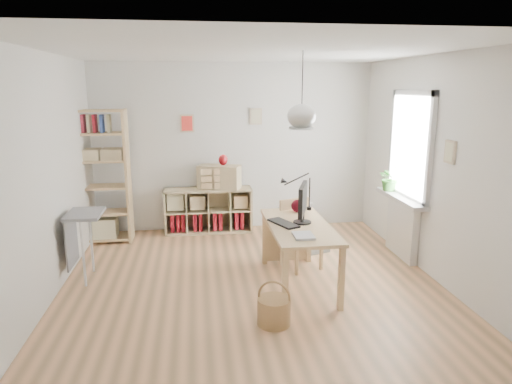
{
  "coord_description": "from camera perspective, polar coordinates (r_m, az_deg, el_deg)",
  "views": [
    {
      "loc": [
        -0.62,
        -5.13,
        2.32
      ],
      "look_at": [
        0.1,
        0.3,
        1.05
      ],
      "focal_mm": 32.0,
      "sensor_mm": 36.0,
      "label": 1
    }
  ],
  "objects": [
    {
      "name": "ground",
      "position": [
        5.67,
        -0.62,
        -11.12
      ],
      "size": [
        4.5,
        4.5,
        0.0
      ],
      "primitive_type": "plane",
      "color": "tan",
      "rests_on": "ground"
    },
    {
      "name": "room_shell",
      "position": [
        5.13,
        5.73,
        9.41
      ],
      "size": [
        4.5,
        4.5,
        4.5
      ],
      "color": "white",
      "rests_on": "ground"
    },
    {
      "name": "window_unit",
      "position": [
        6.45,
        18.8,
        5.49
      ],
      "size": [
        0.07,
        1.16,
        1.46
      ],
      "color": "white",
      "rests_on": "ground"
    },
    {
      "name": "radiator",
      "position": [
        6.67,
        17.8,
        -4.34
      ],
      "size": [
        0.1,
        0.8,
        0.8
      ],
      "primitive_type": "cube",
      "color": "silver",
      "rests_on": "ground"
    },
    {
      "name": "windowsill",
      "position": [
        6.54,
        17.67,
        -0.76
      ],
      "size": [
        0.22,
        1.2,
        0.06
      ],
      "primitive_type": "cube",
      "color": "silver",
      "rests_on": "radiator"
    },
    {
      "name": "desk",
      "position": [
        5.38,
        5.4,
        -5.02
      ],
      "size": [
        0.7,
        1.5,
        0.75
      ],
      "color": "#E3BC83",
      "rests_on": "ground"
    },
    {
      "name": "cube_shelf",
      "position": [
        7.5,
        -6.13,
        -2.67
      ],
      "size": [
        1.4,
        0.38,
        0.72
      ],
      "color": "tan",
      "rests_on": "ground"
    },
    {
      "name": "tall_bookshelf",
      "position": [
        7.19,
        -18.81,
        2.47
      ],
      "size": [
        0.8,
        0.38,
        2.0
      ],
      "color": "#E3BC83",
      "rests_on": "ground"
    },
    {
      "name": "side_table",
      "position": [
        5.9,
        -21.17,
        -4.12
      ],
      "size": [
        0.4,
        0.55,
        0.85
      ],
      "color": "gray",
      "rests_on": "ground"
    },
    {
      "name": "chair",
      "position": [
        5.99,
        5.45,
        -4.65
      ],
      "size": [
        0.55,
        0.55,
        0.89
      ],
      "rotation": [
        0.0,
        0.0,
        0.33
      ],
      "color": "gray",
      "rests_on": "ground"
    },
    {
      "name": "wicker_basket",
      "position": [
        4.69,
        2.27,
        -14.54
      ],
      "size": [
        0.33,
        0.33,
        0.46
      ],
      "rotation": [
        0.0,
        0.0,
        -0.42
      ],
      "color": "#A5724A",
      "rests_on": "ground"
    },
    {
      "name": "storage_chest",
      "position": [
        6.67,
        5.99,
        -5.52
      ],
      "size": [
        0.78,
        0.83,
        0.63
      ],
      "rotation": [
        0.0,
        0.0,
        0.34
      ],
      "color": "#B5B6B1",
      "rests_on": "ground"
    },
    {
      "name": "monitor",
      "position": [
        5.35,
        5.86,
        -1.2
      ],
      "size": [
        0.22,
        0.52,
        0.46
      ],
      "rotation": [
        0.0,
        0.0,
        -0.34
      ],
      "color": "black",
      "rests_on": "desk"
    },
    {
      "name": "keyboard",
      "position": [
        5.35,
        3.44,
        -3.92
      ],
      "size": [
        0.33,
        0.48,
        0.02
      ],
      "primitive_type": "cube",
      "rotation": [
        0.0,
        0.0,
        0.42
      ],
      "color": "black",
      "rests_on": "desk"
    },
    {
      "name": "task_lamp",
      "position": [
        5.82,
        4.86,
        0.48
      ],
      "size": [
        0.43,
        0.16,
        0.45
      ],
      "color": "black",
      "rests_on": "desk"
    },
    {
      "name": "yarn_ball",
      "position": [
        5.85,
        5.22,
        -1.75
      ],
      "size": [
        0.16,
        0.16,
        0.16
      ],
      "primitive_type": "sphere",
      "color": "#540B15",
      "rests_on": "desk"
    },
    {
      "name": "paper_tray",
      "position": [
        4.93,
        5.96,
        -5.46
      ],
      "size": [
        0.21,
        0.27,
        0.03
      ],
      "primitive_type": "cube",
      "rotation": [
        0.0,
        0.0,
        -0.01
      ],
      "color": "silver",
      "rests_on": "desk"
    },
    {
      "name": "drawer_chest",
      "position": [
        7.32,
        -4.62,
        1.89
      ],
      "size": [
        0.72,
        0.51,
        0.38
      ],
      "primitive_type": "cube",
      "rotation": [
        0.0,
        0.0,
        -0.35
      ],
      "color": "tan",
      "rests_on": "cube_shelf"
    },
    {
      "name": "red_vase",
      "position": [
        7.28,
        -4.14,
        4.03
      ],
      "size": [
        0.15,
        0.15,
        0.17
      ],
      "primitive_type": "ellipsoid",
      "color": "maroon",
      "rests_on": "drawer_chest"
    },
    {
      "name": "potted_plant",
      "position": [
        6.79,
        16.4,
        1.68
      ],
      "size": [
        0.38,
        0.35,
        0.37
      ],
      "primitive_type": "imported",
      "rotation": [
        0.0,
        0.0,
        0.2
      ],
      "color": "#2E6626",
      "rests_on": "windowsill"
    }
  ]
}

